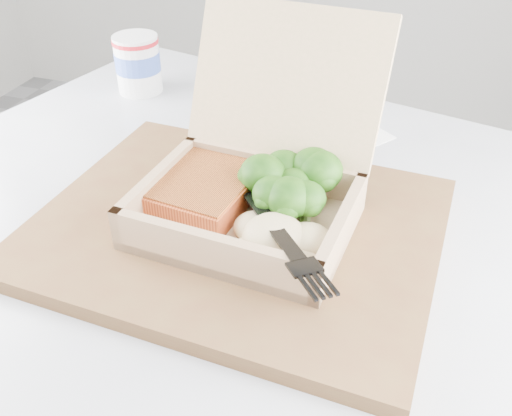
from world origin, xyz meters
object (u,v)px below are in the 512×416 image
(serving_tray, at_px, (237,228))
(takeout_container, at_px, (259,171))
(cafe_table, at_px, (208,372))
(paper_cup, at_px, (138,62))

(serving_tray, relative_size, takeout_container, 1.66)
(takeout_container, bearing_deg, cafe_table, -123.27)
(paper_cup, bearing_deg, serving_tray, -47.45)
(takeout_container, xyz_separation_m, paper_cup, (-0.27, 0.25, -0.02))
(cafe_table, distance_m, serving_tray, 0.20)
(cafe_table, bearing_deg, takeout_container, 52.81)
(serving_tray, xyz_separation_m, takeout_container, (0.01, 0.03, 0.05))
(paper_cup, bearing_deg, cafe_table, -53.63)
(cafe_table, relative_size, serving_tray, 2.52)
(serving_tray, xyz_separation_m, paper_cup, (-0.25, 0.28, 0.04))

